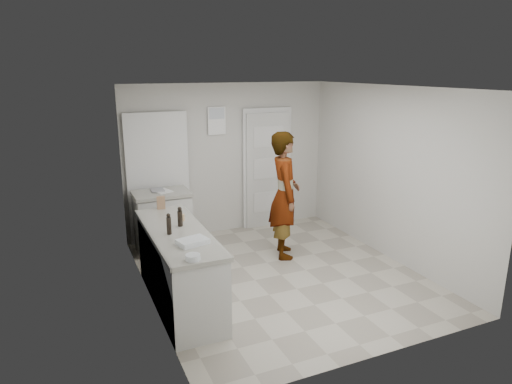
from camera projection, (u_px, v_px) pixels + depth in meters
name	position (u px, v px, depth m)	size (l,w,h in m)	color
ground	(281.00, 275.00, 6.22)	(4.00, 4.00, 0.00)	gray
room_shell	(220.00, 174.00, 7.60)	(4.00, 4.00, 4.00)	beige
main_counter	(179.00, 270.00, 5.36)	(0.64, 1.96, 0.93)	silver
side_counter	(163.00, 223.00, 6.99)	(0.84, 0.61, 0.93)	silver
person	(285.00, 195.00, 6.66)	(0.68, 0.45, 1.87)	silver
cake_mix_box	(161.00, 203.00, 6.01)	(0.11, 0.05, 0.17)	#865D43
spice_jar	(183.00, 218.00, 5.56)	(0.05, 0.05, 0.08)	tan
oil_cruet_a	(180.00, 217.00, 5.35)	(0.06, 0.06, 0.24)	black
oil_cruet_b	(169.00, 224.00, 5.09)	(0.05, 0.05, 0.24)	black
baking_dish	(193.00, 242.00, 4.83)	(0.35, 0.28, 0.05)	silver
egg_bowl	(193.00, 257.00, 4.42)	(0.15, 0.15, 0.06)	silver
papers	(162.00, 191.00, 6.90)	(0.23, 0.29, 0.01)	white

